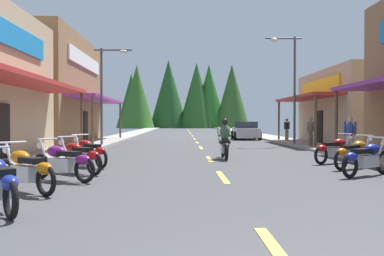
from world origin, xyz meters
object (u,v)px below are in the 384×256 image
(pedestrian_waiting, at_px, (287,128))
(pedestrian_strolling, at_px, (350,133))
(streetlamp_right, at_px, (289,75))
(motorcycle_parked_left_3, at_px, (78,156))
(motorcycle_parked_right_1, at_px, (367,158))
(motorcycle_parked_right_2, at_px, (355,153))
(motorcycle_parked_left_1, at_px, (26,169))
(motorcycle_parked_right_3, at_px, (335,149))
(pedestrian_browsing, at_px, (310,130))
(streetlamp_left, at_px, (108,82))
(motorcycle_parked_left_4, at_px, (89,152))
(rider_cruising_lead, at_px, (225,142))
(motorcycle_parked_left_2, at_px, (63,161))
(parked_car_curbside, at_px, (246,131))

(pedestrian_waiting, distance_m, pedestrian_strolling, 12.60)
(streetlamp_right, distance_m, motorcycle_parked_left_3, 16.30)
(motorcycle_parked_right_1, height_order, motorcycle_parked_right_2, same)
(motorcycle_parked_right_1, relative_size, motorcycle_parked_left_1, 1.09)
(motorcycle_parked_left_1, bearing_deg, motorcycle_parked_right_3, -105.77)
(motorcycle_parked_right_3, distance_m, pedestrian_waiting, 15.40)
(motorcycle_parked_left_1, bearing_deg, pedestrian_browsing, -86.15)
(pedestrian_browsing, bearing_deg, streetlamp_left, 45.61)
(motorcycle_parked_right_2, distance_m, motorcycle_parked_left_3, 8.23)
(streetlamp_left, bearing_deg, streetlamp_right, 3.13)
(motorcycle_parked_left_1, xyz_separation_m, motorcycle_parked_left_4, (0.23, 4.80, 0.00))
(motorcycle_parked_right_3, relative_size, motorcycle_parked_left_1, 1.10)
(motorcycle_parked_right_3, bearing_deg, pedestrian_waiting, 50.08)
(streetlamp_left, bearing_deg, motorcycle_parked_left_4, -83.39)
(streetlamp_left, relative_size, motorcycle_parked_right_3, 2.99)
(streetlamp_right, height_order, rider_cruising_lead, streetlamp_right)
(streetlamp_left, relative_size, motorcycle_parked_left_3, 3.32)
(motorcycle_parked_left_1, relative_size, motorcycle_parked_left_2, 0.90)
(motorcycle_parked_right_1, bearing_deg, pedestrian_strolling, 38.59)
(streetlamp_left, height_order, streetlamp_right, streetlamp_right)
(rider_cruising_lead, bearing_deg, motorcycle_parked_right_2, -132.77)
(streetlamp_right, bearing_deg, pedestrian_strolling, -86.11)
(motorcycle_parked_right_2, distance_m, motorcycle_parked_left_1, 9.38)
(motorcycle_parked_right_3, xyz_separation_m, rider_cruising_lead, (-3.63, 1.77, 0.17))
(motorcycle_parked_right_3, distance_m, pedestrian_strolling, 3.13)
(pedestrian_waiting, relative_size, parked_car_curbside, 0.37)
(motorcycle_parked_left_3, bearing_deg, motorcycle_parked_left_2, 130.01)
(motorcycle_parked_right_2, distance_m, pedestrian_strolling, 4.62)
(motorcycle_parked_left_4, bearing_deg, motorcycle_parked_left_3, 139.11)
(motorcycle_parked_left_2, distance_m, motorcycle_parked_left_3, 1.45)
(streetlamp_left, bearing_deg, motorcycle_parked_right_1, -55.17)
(motorcycle_parked_right_1, bearing_deg, motorcycle_parked_right_3, 50.41)
(streetlamp_right, xyz_separation_m, pedestrian_waiting, (1.10, 4.88, -3.22))
(streetlamp_right, height_order, motorcycle_parked_right_3, streetlamp_right)
(motorcycle_parked_left_4, bearing_deg, parked_car_curbside, -65.45)
(motorcycle_parked_right_1, bearing_deg, motorcycle_parked_left_2, 151.79)
(motorcycle_parked_left_1, relative_size, pedestrian_waiting, 1.04)
(streetlamp_right, distance_m, motorcycle_parked_left_4, 15.05)
(motorcycle_parked_right_3, xyz_separation_m, motorcycle_parked_left_1, (-8.48, -5.67, 0.00))
(motorcycle_parked_right_1, bearing_deg, pedestrian_browsing, 46.94)
(streetlamp_right, height_order, motorcycle_parked_left_2, streetlamp_right)
(streetlamp_right, height_order, motorcycle_parked_left_3, streetlamp_right)
(motorcycle_parked_right_3, relative_size, pedestrian_browsing, 1.13)
(streetlamp_left, relative_size, motorcycle_parked_right_2, 3.10)
(motorcycle_parked_left_4, relative_size, pedestrian_browsing, 0.98)
(motorcycle_parked_left_1, xyz_separation_m, pedestrian_strolling, (10.08, 8.33, 0.47))
(motorcycle_parked_left_4, xyz_separation_m, pedestrian_browsing, (9.83, 8.74, 0.47))
(motorcycle_parked_left_1, bearing_deg, pedestrian_waiting, -76.54)
(motorcycle_parked_left_1, distance_m, pedestrian_strolling, 13.08)
(streetlamp_right, xyz_separation_m, motorcycle_parked_right_2, (-1.07, -12.02, -3.68))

